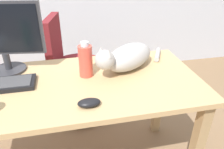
% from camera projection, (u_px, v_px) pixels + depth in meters
% --- Properties ---
extents(desk, '(1.57, 0.68, 0.73)m').
position_uv_depth(desk, '(64.00, 99.00, 1.26)').
color(desk, tan).
rests_on(desk, ground_plane).
extents(office_chair, '(0.49, 0.48, 0.93)m').
position_uv_depth(office_chair, '(73.00, 76.00, 1.96)').
color(office_chair, black).
rests_on(office_chair, ground_plane).
extents(monitor, '(0.48, 0.20, 0.42)m').
position_uv_depth(monitor, '(0.00, 35.00, 1.24)').
color(monitor, '#333338').
rests_on(monitor, desk).
extents(cat, '(0.52, 0.38, 0.20)m').
position_uv_depth(cat, '(127.00, 57.00, 1.34)').
color(cat, '#B2ADA8').
rests_on(cat, desk).
extents(computer_mouse, '(0.11, 0.06, 0.04)m').
position_uv_depth(computer_mouse, '(89.00, 103.00, 1.04)').
color(computer_mouse, black).
rests_on(computer_mouse, desk).
extents(spray_bottle, '(0.08, 0.08, 0.21)m').
position_uv_depth(spray_bottle, '(86.00, 61.00, 1.26)').
color(spray_bottle, '#D84C3D').
rests_on(spray_bottle, desk).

